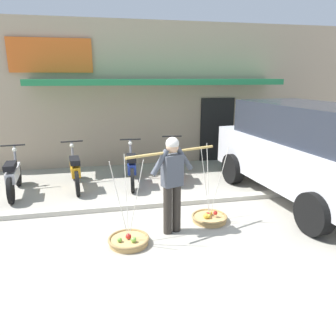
% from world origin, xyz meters
% --- Properties ---
extents(ground_plane, '(90.00, 90.00, 0.00)m').
position_xyz_m(ground_plane, '(0.00, 0.00, 0.00)').
color(ground_plane, '#9E998C').
extents(sidewalk_curb, '(20.00, 0.24, 0.10)m').
position_xyz_m(sidewalk_curb, '(0.00, 0.70, 0.05)').
color(sidewalk_curb, '#BAB4A5').
rests_on(sidewalk_curb, ground).
extents(fruit_vendor, '(1.59, 0.59, 1.70)m').
position_xyz_m(fruit_vendor, '(0.47, -0.52, 0.98)').
color(fruit_vendor, '#2D2823').
rests_on(fruit_vendor, ground).
extents(fruit_basket_left_side, '(0.68, 0.68, 1.45)m').
position_xyz_m(fruit_basket_left_side, '(1.26, -0.24, 0.08)').
color(fruit_basket_left_side, tan).
rests_on(fruit_basket_left_side, ground).
extents(fruit_basket_right_side, '(0.68, 0.68, 1.45)m').
position_xyz_m(fruit_basket_right_side, '(-0.32, -0.79, 0.07)').
color(fruit_basket_right_side, tan).
rests_on(fruit_basket_right_side, ground).
extents(motorcycle_nearest_shop, '(0.54, 1.82, 1.09)m').
position_xyz_m(motorcycle_nearest_shop, '(-2.68, 2.06, 0.45)').
color(motorcycle_nearest_shop, black).
rests_on(motorcycle_nearest_shop, ground).
extents(motorcycle_second_in_row, '(0.54, 1.82, 1.09)m').
position_xyz_m(motorcycle_second_in_row, '(-1.33, 2.25, 0.45)').
color(motorcycle_second_in_row, black).
rests_on(motorcycle_second_in_row, ground).
extents(motorcycle_third_in_row, '(0.54, 1.82, 1.09)m').
position_xyz_m(motorcycle_third_in_row, '(0.04, 2.23, 0.45)').
color(motorcycle_third_in_row, black).
rests_on(motorcycle_third_in_row, ground).
extents(motorcycle_end_of_row, '(0.54, 1.82, 1.09)m').
position_xyz_m(motorcycle_end_of_row, '(1.19, 2.45, 0.45)').
color(motorcycle_end_of_row, black).
rests_on(motorcycle_end_of_row, ground).
extents(parked_truck, '(2.46, 4.94, 2.10)m').
position_xyz_m(parked_truck, '(3.66, 0.39, 1.13)').
color(parked_truck, silver).
rests_on(parked_truck, ground).
extents(storefront_building, '(13.00, 6.00, 4.20)m').
position_xyz_m(storefront_building, '(1.05, 6.65, 2.10)').
color(storefront_building, tan).
rests_on(storefront_building, ground).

